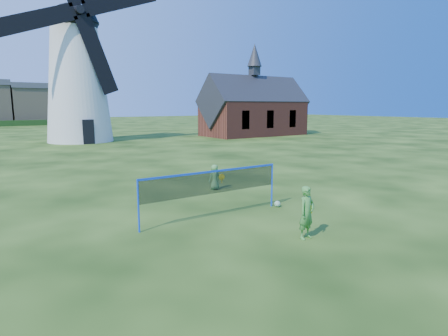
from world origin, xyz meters
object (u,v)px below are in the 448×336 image
Objects in this scene: player_boy at (215,177)px; play_ball at (277,204)px; windmill at (77,74)px; chapel at (254,110)px; badminton_net at (213,183)px; player_girl at (307,213)px.

player_boy is 4.97× the size of play_ball.
chapel is (19.48, -3.44, -3.56)m from windmill.
badminton_net is at bearing 175.52° from play_ball.
windmill is at bearing 169.98° from chapel.
windmill is at bearing -90.97° from player_boy.
player_boy is (1.15, 6.41, -0.18)m from player_girl.
player_boy is at bearing -131.80° from chapel.
chapel is 58.13× the size of play_ball.
player_girl is 3.25m from play_ball.
badminton_net is at bearing -95.49° from windmill.
play_ball is at bearing 95.94° from player_boy.
player_girl is at bearing -93.05° from windmill.
chapel is at bearing 49.19° from badminton_net.
chapel is 2.53× the size of badminton_net.
player_girl is (1.09, -3.02, -0.42)m from badminton_net.
player_girl is at bearing 80.08° from player_boy.
player_boy is at bearing 72.80° from player_girl.
play_ball is (0.36, -3.59, -0.44)m from player_boy.
windmill is 29.89m from badminton_net.
windmill is 20.10m from chapel.
badminton_net is 2.80m from play_ball.
badminton_net is (-22.29, -25.81, -1.90)m from chapel.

